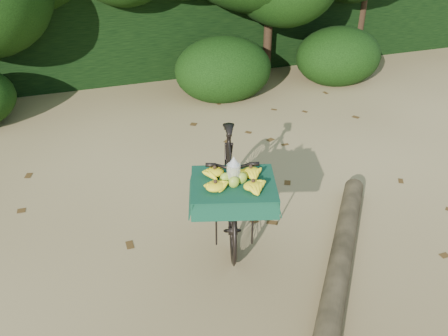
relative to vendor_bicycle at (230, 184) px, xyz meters
name	(u,v)px	position (x,y,z in m)	size (l,w,h in m)	color
ground	(219,246)	(-0.25, -0.31, -0.60)	(80.00, 80.00, 0.00)	tan
vendor_bicycle	(230,184)	(0.00, 0.00, 0.00)	(1.21, 2.05, 1.19)	black
fallen_log	(339,270)	(0.77, -1.21, -0.48)	(0.24, 0.24, 3.33)	brown
hedge_backdrop	(127,29)	(-0.25, 5.99, 0.30)	(26.00, 1.80, 1.80)	black
bush_clumps	(172,78)	(0.25, 3.99, -0.15)	(8.80, 1.70, 0.90)	black
leaf_litter	(202,213)	(-0.25, 0.34, -0.60)	(7.00, 7.30, 0.01)	#4B3114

